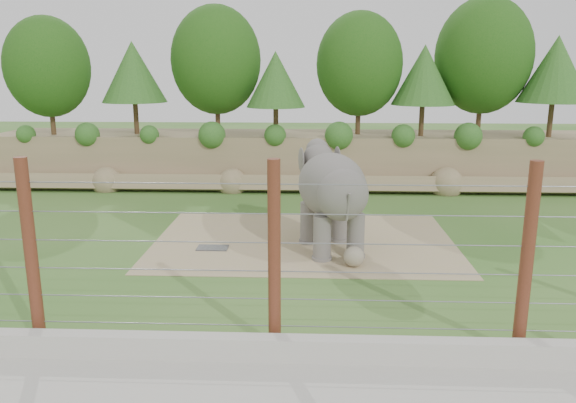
{
  "coord_description": "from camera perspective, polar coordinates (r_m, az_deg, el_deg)",
  "views": [
    {
      "loc": [
        0.73,
        -15.18,
        5.71
      ],
      "look_at": [
        0.0,
        2.0,
        1.6
      ],
      "focal_mm": 35.0,
      "sensor_mm": 36.0,
      "label": 1
    }
  ],
  "objects": [
    {
      "name": "barrier_fence",
      "position": [
        11.33,
        -1.4,
        -5.67
      ],
      "size": [
        20.26,
        0.26,
        4.0
      ],
      "color": "#522716",
      "rests_on": "ground"
    },
    {
      "name": "dirt_patch",
      "position": [
        19.06,
        1.63,
        -3.97
      ],
      "size": [
        10.0,
        7.0,
        0.02
      ],
      "primitive_type": "cube",
      "color": "tan",
      "rests_on": "ground"
    },
    {
      "name": "drain_grate",
      "position": [
        18.37,
        -7.67,
        -4.68
      ],
      "size": [
        1.0,
        0.6,
        0.03
      ],
      "primitive_type": "cube",
      "color": "#262628",
      "rests_on": "dirt_patch"
    },
    {
      "name": "stone_ball",
      "position": [
        16.62,
        6.71,
        -5.57
      ],
      "size": [
        0.6,
        0.6,
        0.6
      ],
      "primitive_type": "sphere",
      "color": "gray",
      "rests_on": "dirt_patch"
    },
    {
      "name": "ground",
      "position": [
        16.24,
        -0.3,
        -7.15
      ],
      "size": [
        90.0,
        90.0,
        0.0
      ],
      "primitive_type": "plane",
      "color": "#336621",
      "rests_on": "ground"
    },
    {
      "name": "retaining_wall",
      "position": [
        11.58,
        -1.52,
        -14.7
      ],
      "size": [
        26.0,
        0.35,
        0.5
      ],
      "primitive_type": "cube",
      "color": "beige",
      "rests_on": "ground"
    },
    {
      "name": "elephant",
      "position": [
        17.7,
        4.45,
        0.11
      ],
      "size": [
        2.68,
        4.35,
        3.28
      ],
      "primitive_type": null,
      "rotation": [
        0.0,
        0.0,
        0.25
      ],
      "color": "slate",
      "rests_on": "ground"
    },
    {
      "name": "back_embankment",
      "position": [
        27.92,
        2.17,
        9.84
      ],
      "size": [
        30.0,
        5.52,
        8.77
      ],
      "color": "#827451",
      "rests_on": "ground"
    }
  ]
}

